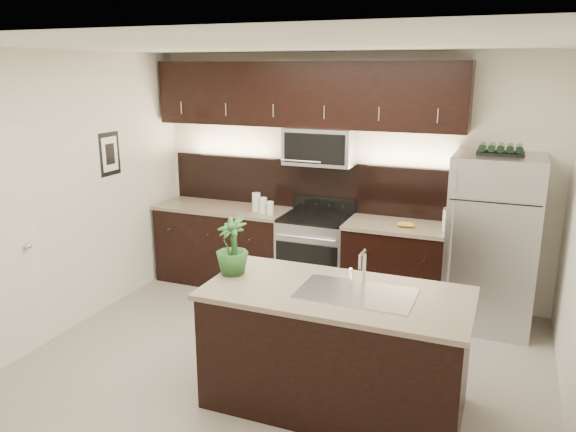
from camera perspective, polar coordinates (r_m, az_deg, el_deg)
The scene contains 12 objects.
ground at distance 5.04m, azimuth -1.01°, elevation -15.32°, with size 4.50×4.50×0.00m, color gray.
room_walls at distance 4.45m, azimuth -2.62°, elevation 3.96°, with size 4.52×4.02×2.71m.
counter_run at distance 6.44m, azimuth 1.08°, elevation -3.85°, with size 3.51×0.65×0.94m.
upper_fixtures at distance 6.24m, azimuth 1.88°, elevation 11.22°, with size 3.49×0.40×1.66m.
island at distance 4.39m, azimuth 4.82°, elevation -13.24°, with size 1.96×0.96×0.94m.
sink_faucet at distance 4.16m, azimuth 7.00°, elevation -7.60°, with size 0.84×0.50×0.28m.
refrigerator at distance 5.89m, azimuth 19.99°, elevation -2.53°, with size 0.84×0.76×1.73m, color #B2B2B7.
wine_rack at distance 5.69m, azimuth 20.80°, elevation 6.30°, with size 0.43×0.27×0.10m.
plant at distance 4.45m, azimuth -5.71°, elevation -3.07°, with size 0.26×0.26×0.46m, color #255120.
canisters at distance 6.36m, azimuth -2.71°, elevation 1.19°, with size 0.30×0.18×0.21m.
french_press at distance 5.87m, azimuth 15.94°, elevation -0.28°, with size 0.11×0.11×0.33m.
bananas at distance 5.92m, azimuth 11.42°, elevation -0.79°, with size 0.18×0.14×0.06m, color gold.
Camera 1 is at (1.70, -4.01, 2.54)m, focal length 35.00 mm.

